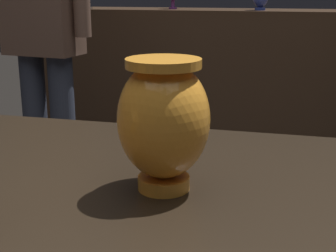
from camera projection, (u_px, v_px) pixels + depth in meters
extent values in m
cube|color=black|center=(170.00, 193.00, 0.83)|extent=(1.20, 0.64, 0.05)
cube|color=#422D1E|center=(256.00, 97.00, 2.97)|extent=(2.60, 0.40, 0.95)
cube|color=#422D1E|center=(260.00, 13.00, 2.83)|extent=(2.60, 0.40, 0.04)
cylinder|color=orange|center=(166.00, 183.00, 0.79)|extent=(0.08, 0.08, 0.02)
ellipsoid|color=orange|center=(166.00, 120.00, 0.76)|extent=(0.15, 0.15, 0.19)
cylinder|color=orange|center=(166.00, 63.00, 0.73)|extent=(0.12, 0.12, 0.01)
cylinder|color=#7A388E|center=(173.00, 8.00, 2.94)|extent=(0.05, 0.05, 0.01)
cylinder|color=#7A388E|center=(173.00, 3.00, 2.93)|extent=(0.02, 0.02, 0.04)
cylinder|color=silver|center=(88.00, 8.00, 3.00)|extent=(0.05, 0.05, 0.01)
cylinder|color=silver|center=(88.00, 3.00, 2.99)|extent=(0.02, 0.02, 0.04)
cylinder|color=#2D429E|center=(260.00, 9.00, 2.77)|extent=(0.06, 0.06, 0.02)
cylinder|color=#333847|center=(65.00, 147.00, 2.22)|extent=(0.11, 0.11, 0.83)
cylinder|color=#333847|center=(37.00, 143.00, 2.27)|extent=(0.11, 0.11, 0.83)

